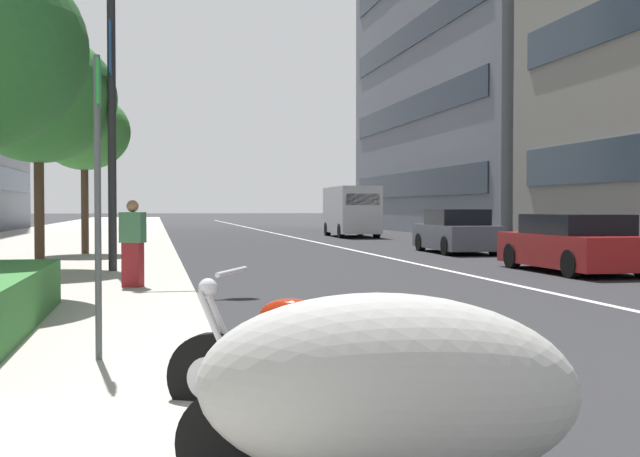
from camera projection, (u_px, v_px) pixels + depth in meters
sidewalk_right_plaza at (59, 243)px, 32.66m from camera, size 160.00×9.06×0.15m
lane_centre_stripe at (296, 238)px, 39.76m from camera, size 110.00×0.16×0.01m
motorcycle_far_end_row at (379, 391)px, 4.02m from camera, size 1.41×2.10×1.10m
motorcycle_by_sign_pole at (312, 368)px, 5.51m from camera, size 1.04×2.02×1.09m
car_lead_in_lane at (574, 244)px, 18.63m from camera, size 4.37×1.94×1.37m
car_approaching_light at (456, 233)px, 26.55m from camera, size 4.22×1.91×1.46m
delivery_van_ahead at (351, 210)px, 41.05m from camera, size 5.41×2.20×2.58m
parking_sign_by_curb at (98, 178)px, 7.14m from camera, size 0.32×0.06×2.75m
street_lamp_with_banners at (123, 17)px, 17.12m from camera, size 1.26×2.04×9.47m
street_tree_by_lamp_post at (38, 97)px, 17.51m from camera, size 3.42×3.42×5.27m
street_tree_mid_sidewalk at (84, 132)px, 23.63m from camera, size 2.71×2.71×4.79m
pedestrian_on_plaza at (133, 244)px, 13.73m from camera, size 0.39×0.47×1.51m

